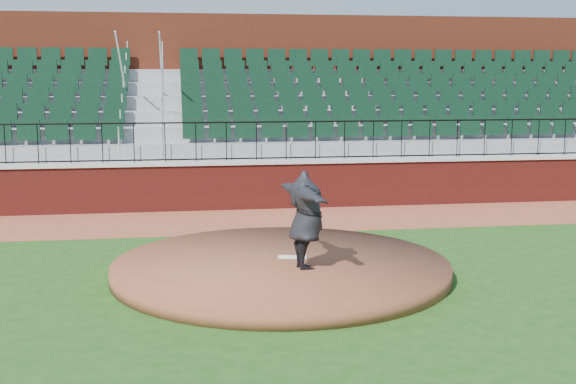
% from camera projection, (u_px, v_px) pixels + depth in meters
% --- Properties ---
extents(ground, '(90.00, 90.00, 0.00)m').
position_uv_depth(ground, '(301.00, 279.00, 12.88)').
color(ground, '#1C4513').
rests_on(ground, ground).
extents(warning_track, '(34.00, 3.20, 0.01)m').
position_uv_depth(warning_track, '(264.00, 220.00, 18.15)').
color(warning_track, brown).
rests_on(warning_track, ground).
extents(field_wall, '(34.00, 0.35, 1.20)m').
position_uv_depth(field_wall, '(257.00, 186.00, 19.62)').
color(field_wall, maroon).
rests_on(field_wall, ground).
extents(wall_cap, '(34.00, 0.45, 0.10)m').
position_uv_depth(wall_cap, '(257.00, 162.00, 19.52)').
color(wall_cap, '#B7B7B7').
rests_on(wall_cap, field_wall).
extents(wall_railing, '(34.00, 0.05, 1.00)m').
position_uv_depth(wall_railing, '(256.00, 141.00, 19.44)').
color(wall_railing, black).
rests_on(wall_railing, wall_cap).
extents(seating_stands, '(34.00, 5.10, 4.60)m').
position_uv_depth(seating_stands, '(246.00, 117.00, 22.02)').
color(seating_stands, gray).
rests_on(seating_stands, ground).
extents(concourse_wall, '(34.00, 0.50, 5.50)m').
position_uv_depth(concourse_wall, '(238.00, 99.00, 24.68)').
color(concourse_wall, maroon).
rests_on(concourse_wall, ground).
extents(pitchers_mound, '(5.96, 5.96, 0.25)m').
position_uv_depth(pitchers_mound, '(281.00, 268.00, 13.13)').
color(pitchers_mound, brown).
rests_on(pitchers_mound, ground).
extents(pitching_rubber, '(0.53, 0.24, 0.03)m').
position_uv_depth(pitching_rubber, '(293.00, 257.00, 13.33)').
color(pitching_rubber, white).
rests_on(pitching_rubber, pitchers_mound).
extents(pitcher, '(0.89, 2.13, 1.68)m').
position_uv_depth(pitcher, '(306.00, 220.00, 12.49)').
color(pitcher, black).
rests_on(pitcher, pitchers_mound).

